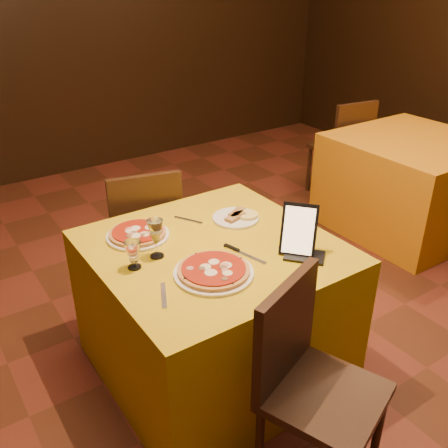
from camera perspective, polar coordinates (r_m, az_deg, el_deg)
floor at (r=2.98m, az=10.86°, el=-13.90°), size 6.00×7.00×0.01m
wall_back at (r=5.31m, az=-16.62°, el=20.60°), size 6.00×0.01×2.80m
main_table at (r=2.59m, az=-1.18°, el=-9.69°), size 1.10×1.10×0.75m
side_table at (r=4.29m, az=20.41°, el=4.32°), size 1.10×1.10×0.75m
chair_main_near at (r=2.08m, az=11.51°, el=-18.71°), size 0.50×0.50×0.91m
chair_main_far at (r=3.15m, az=-9.30°, el=-0.99°), size 0.52×0.52×0.91m
chair_side_far at (r=4.73m, az=12.95°, el=8.47°), size 0.43×0.43×0.91m
pizza_near at (r=2.16m, az=-1.19°, el=-5.44°), size 0.35×0.35×0.03m
pizza_far at (r=2.48m, az=-9.83°, el=-1.17°), size 0.31×0.31×0.03m
cutlet_dish at (r=2.62m, az=1.34°, el=0.80°), size 0.24×0.24×0.03m
wine_glass at (r=2.27m, az=-7.80°, el=-1.64°), size 0.10×0.10×0.19m
water_glass at (r=2.21m, az=-10.30°, el=-3.50°), size 0.07×0.07×0.13m
tablet at (r=2.29m, az=8.55°, el=-0.65°), size 0.18×0.19×0.23m
knife at (r=2.30m, az=2.50°, el=-3.56°), size 0.08×0.23×0.01m
fork_near at (r=2.05m, az=-6.90°, el=-8.10°), size 0.09×0.17×0.01m
fork_far at (r=2.62m, az=-4.10°, el=0.45°), size 0.10×0.16×0.01m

